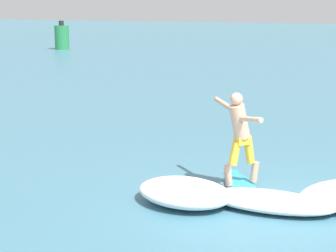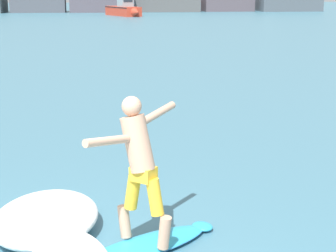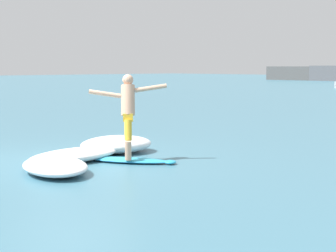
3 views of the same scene
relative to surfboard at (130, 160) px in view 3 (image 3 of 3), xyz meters
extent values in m
plane|color=teal|center=(-1.03, -0.83, -0.05)|extent=(200.00, 200.00, 0.00)
cube|color=#555352|center=(-36.99, 61.17, 0.91)|extent=(7.16, 4.02, 1.92)
ellipsoid|color=#2CA2CC|center=(-0.03, -0.02, 0.00)|extent=(1.76, 1.34, 0.10)
ellipsoid|color=#2CA2CC|center=(0.74, 0.44, 0.00)|extent=(0.36, 0.37, 0.08)
ellipsoid|color=#2870B2|center=(-0.03, -0.02, 0.00)|extent=(1.78, 1.35, 0.04)
cone|color=black|center=(-0.64, -0.38, -0.11)|extent=(0.07, 0.07, 0.14)
cone|color=black|center=(-0.46, -0.44, -0.11)|extent=(0.07, 0.07, 0.14)
cone|color=black|center=(-0.61, -0.20, -0.11)|extent=(0.07, 0.07, 0.14)
cylinder|color=tan|center=(-0.24, 0.16, 0.24)|extent=(0.22, 0.21, 0.39)
cylinder|color=yellow|center=(-0.15, 0.08, 0.64)|extent=(0.27, 0.26, 0.43)
cylinder|color=tan|center=(0.19, -0.20, 0.24)|extent=(0.22, 0.21, 0.39)
cylinder|color=yellow|center=(0.09, -0.12, 0.64)|extent=(0.27, 0.26, 0.43)
cube|color=yellow|center=(-0.03, -0.02, 0.88)|extent=(0.33, 0.32, 0.16)
cylinder|color=tan|center=(-0.09, 0.03, 1.22)|extent=(0.50, 0.49, 0.67)
sphere|color=tan|center=(-0.14, 0.08, 1.64)|extent=(0.22, 0.22, 0.22)
cylinder|color=tan|center=(-0.43, -0.29, 1.35)|extent=(0.51, 0.56, 0.20)
cylinder|color=tan|center=(0.17, 0.42, 1.47)|extent=(0.49, 0.56, 0.19)
ellipsoid|color=white|center=(-1.20, 0.60, 0.15)|extent=(1.53, 1.88, 0.39)
ellipsoid|color=white|center=(-0.84, -0.78, 0.09)|extent=(1.08, 2.24, 0.27)
ellipsoid|color=white|center=(-0.02, -1.77, 0.10)|extent=(2.12, 1.68, 0.29)
camera|label=1|loc=(-9.48, -3.15, 3.25)|focal=60.00mm
camera|label=2|loc=(-0.46, -5.96, 2.93)|focal=60.00mm
camera|label=3|loc=(8.74, -7.24, 1.91)|focal=60.00mm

